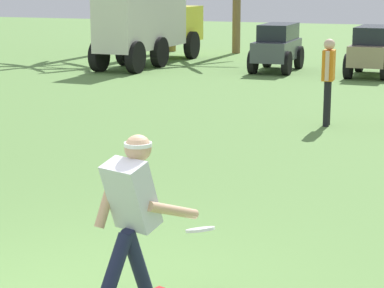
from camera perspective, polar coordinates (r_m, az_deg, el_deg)
The scene contains 6 objects.
frisbee_thrower at distance 5.79m, azimuth -4.64°, elevation -5.54°, with size 0.67×1.00×1.43m.
frisbee_in_flight at distance 6.16m, azimuth 0.63°, elevation -6.54°, with size 0.34×0.34×0.09m.
teammate_deep at distance 13.59m, azimuth 10.35°, elevation 5.29°, with size 0.22×0.50×1.56m.
parked_car_slot_a at distance 21.72m, azimuth 6.52°, elevation 7.45°, with size 1.20×2.42×1.34m.
parked_car_slot_b at distance 21.08m, azimuth 13.61°, elevation 7.03°, with size 1.19×2.42×1.34m.
box_truck at distance 23.29m, azimuth -3.22°, elevation 9.10°, with size 1.46×5.92×2.20m.
Camera 1 is at (2.87, -4.70, 2.59)m, focal length 70.00 mm.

